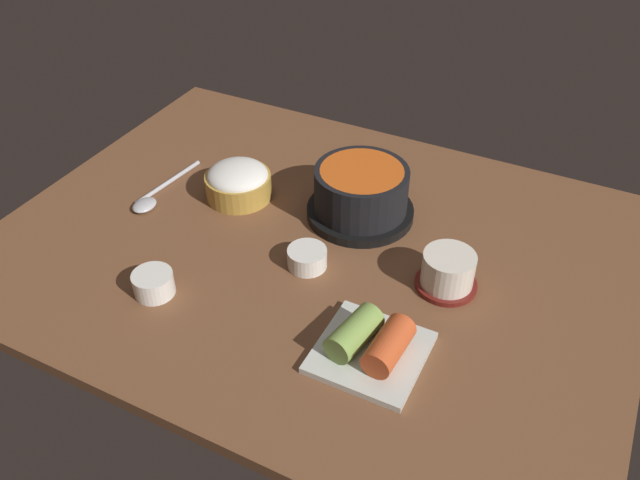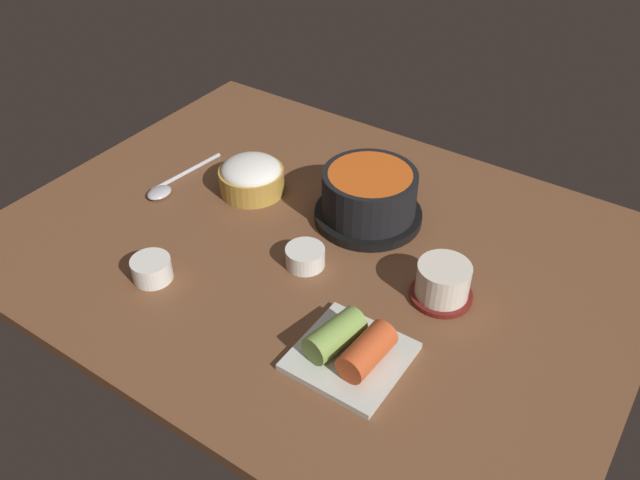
{
  "view_description": "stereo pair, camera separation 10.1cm",
  "coord_description": "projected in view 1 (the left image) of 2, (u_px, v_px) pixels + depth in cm",
  "views": [
    {
      "loc": [
        37.61,
        -72.51,
        68.75
      ],
      "look_at": [
        2.0,
        -2.0,
        5.0
      ],
      "focal_mm": 36.97,
      "sensor_mm": 36.0,
      "label": 1
    },
    {
      "loc": [
        46.34,
        -67.36,
        68.75
      ],
      "look_at": [
        2.0,
        -2.0,
        5.0
      ],
      "focal_mm": 36.97,
      "sensor_mm": 36.0,
      "label": 2
    }
  ],
  "objects": [
    {
      "name": "stone_pot",
      "position": [
        361.0,
        193.0,
        1.09
      ],
      "size": [
        18.03,
        18.03,
        9.02
      ],
      "color": "black",
      "rests_on": "dining_table"
    },
    {
      "name": "dining_table",
      "position": [
        315.0,
        249.0,
        1.06
      ],
      "size": [
        100.0,
        76.0,
        2.0
      ],
      "primitive_type": "cube",
      "color": "brown",
      "rests_on": "ground"
    },
    {
      "name": "tea_cup_with_saucer",
      "position": [
        448.0,
        271.0,
        0.96
      ],
      "size": [
        9.19,
        9.19,
        5.91
      ],
      "color": "maroon",
      "rests_on": "dining_table"
    },
    {
      "name": "rice_bowl",
      "position": [
        238.0,
        181.0,
        1.14
      ],
      "size": [
        11.48,
        11.48,
        6.31
      ],
      "color": "#B78C38",
      "rests_on": "dining_table"
    },
    {
      "name": "side_bowl_near",
      "position": [
        153.0,
        283.0,
        0.96
      ],
      "size": [
        6.0,
        6.0,
        3.5
      ],
      "color": "white",
      "rests_on": "dining_table"
    },
    {
      "name": "kimchi_plate",
      "position": [
        371.0,
        345.0,
        0.86
      ],
      "size": [
        13.98,
        13.98,
        5.12
      ],
      "color": "silver",
      "rests_on": "dining_table"
    },
    {
      "name": "spoon",
      "position": [
        153.0,
        197.0,
        1.14
      ],
      "size": [
        4.08,
        18.22,
        1.35
      ],
      "color": "#B7B7BC",
      "rests_on": "dining_table"
    },
    {
      "name": "banchan_cup_center",
      "position": [
        307.0,
        257.0,
        1.0
      ],
      "size": [
        6.11,
        6.11,
        3.05
      ],
      "color": "white",
      "rests_on": "dining_table"
    }
  ]
}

